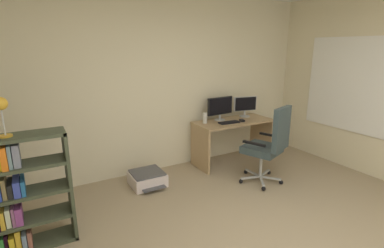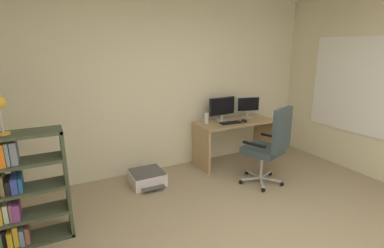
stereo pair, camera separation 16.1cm
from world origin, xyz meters
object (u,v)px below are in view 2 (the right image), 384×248
at_px(monitor_main, 222,107).
at_px(office_chair, 270,144).
at_px(computer_mouse, 244,121).
at_px(desktop_speaker, 206,118).
at_px(desk, 235,133).
at_px(printer, 147,178).
at_px(keyboard, 231,123).
at_px(bookshelf, 11,193).
at_px(monitor_secondary, 248,105).

distance_m(monitor_main, office_chair, 1.10).
relative_size(computer_mouse, desktop_speaker, 0.59).
height_order(desk, printer, desk).
relative_size(desk, keyboard, 3.86).
xyz_separation_m(keyboard, office_chair, (0.10, -0.81, -0.12)).
height_order(monitor_main, computer_mouse, monitor_main).
distance_m(monitor_main, keyboard, 0.32).
height_order(keyboard, computer_mouse, computer_mouse).
distance_m(desk, monitor_main, 0.48).
relative_size(monitor_main, office_chair, 0.43).
distance_m(keyboard, office_chair, 0.83).
bearing_deg(bookshelf, desktop_speaker, 18.25).
bearing_deg(keyboard, office_chair, -79.26).
bearing_deg(computer_mouse, office_chair, -85.57).
distance_m(desk, desktop_speaker, 0.58).
distance_m(desk, bookshelf, 3.23).
bearing_deg(computer_mouse, desk, 141.24).
bearing_deg(bookshelf, desk, 14.00).
xyz_separation_m(keyboard, bookshelf, (-2.98, -0.68, -0.17)).
relative_size(desk, bookshelf, 1.16).
bearing_deg(monitor_secondary, desktop_speaker, -176.79).
xyz_separation_m(monitor_secondary, desktop_speaker, (-0.85, -0.05, -0.12)).
bearing_deg(monitor_main, desktop_speaker, -171.62).
bearing_deg(keyboard, desk, 35.97).
relative_size(monitor_secondary, printer, 0.80).
bearing_deg(office_chair, monitor_secondary, 68.41).
bearing_deg(desktop_speaker, office_chair, -66.35).
xyz_separation_m(monitor_main, desktop_speaker, (-0.32, -0.05, -0.14)).
xyz_separation_m(desk, printer, (-1.58, -0.11, -0.43)).
relative_size(desk, desktop_speaker, 7.73).
bearing_deg(monitor_main, monitor_secondary, 0.01).
height_order(computer_mouse, office_chair, office_chair).
xyz_separation_m(computer_mouse, bookshelf, (-3.23, -0.66, -0.18)).
xyz_separation_m(computer_mouse, desktop_speaker, (-0.59, 0.21, 0.07)).
distance_m(keyboard, computer_mouse, 0.25).
relative_size(desktop_speaker, office_chair, 0.15).
bearing_deg(keyboard, monitor_secondary, 28.72).
bearing_deg(desktop_speaker, printer, -169.61).
height_order(desk, bookshelf, bookshelf).
relative_size(keyboard, bookshelf, 0.30).
distance_m(desktop_speaker, office_chair, 1.11).
bearing_deg(monitor_main, computer_mouse, -44.17).
height_order(keyboard, bookshelf, bookshelf).
bearing_deg(desktop_speaker, keyboard, -28.57).
relative_size(keyboard, desktop_speaker, 2.00).
xyz_separation_m(monitor_main, computer_mouse, (0.26, -0.26, -0.21)).
distance_m(desktop_speaker, bookshelf, 2.79).
height_order(desktop_speaker, printer, desktop_speaker).
bearing_deg(office_chair, bookshelf, 177.63).
bearing_deg(monitor_secondary, computer_mouse, -135.88).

